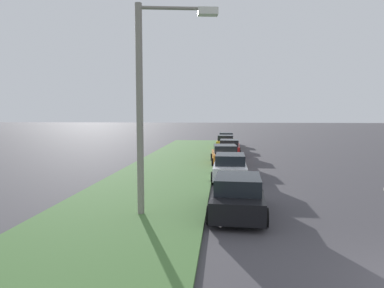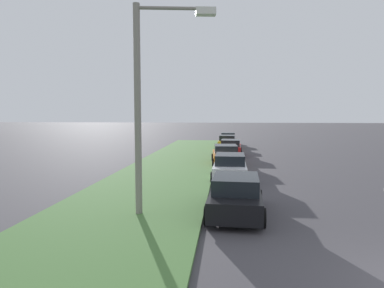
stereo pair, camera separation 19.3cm
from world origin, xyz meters
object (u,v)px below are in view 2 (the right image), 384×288
at_px(parked_car_white, 230,167).
at_px(streetlight, 148,94).
at_px(parked_car_orange, 226,155).
at_px(parked_car_silver, 228,139).
at_px(parked_car_yellow, 227,142).
at_px(parked_car_black, 236,195).
at_px(parked_car_red, 230,148).

relative_size(parked_car_white, streetlight, 0.58).
relative_size(parked_car_white, parked_car_orange, 0.98).
bearing_deg(streetlight, parked_car_silver, -5.58).
xyz_separation_m(parked_car_white, parked_car_orange, (5.75, 0.26, 0.00)).
xyz_separation_m(parked_car_yellow, parked_car_silver, (5.25, -0.05, 0.00)).
distance_m(parked_car_black, parked_car_white, 6.76).
height_order(parked_car_orange, parked_car_silver, same).
distance_m(parked_car_orange, parked_car_silver, 17.14).
xyz_separation_m(parked_car_black, parked_car_white, (6.76, 0.15, 0.00)).
relative_size(parked_car_white, parked_car_yellow, 0.99).
bearing_deg(streetlight, parked_car_yellow, -6.63).
distance_m(parked_car_black, parked_car_red, 17.90).
bearing_deg(parked_car_silver, parked_car_yellow, 178.04).
bearing_deg(parked_car_silver, parked_car_orange, 177.86).
distance_m(parked_car_white, streetlight, 8.69).
xyz_separation_m(parked_car_white, streetlight, (-7.29, 2.99, 3.67)).
distance_m(parked_car_black, parked_car_orange, 12.51).
bearing_deg(parked_car_black, parked_car_orange, 4.85).
xyz_separation_m(parked_car_white, parked_car_red, (11.14, -0.16, 0.00)).
distance_m(parked_car_white, parked_car_red, 11.14).
relative_size(parked_car_black, parked_car_yellow, 1.00).
bearing_deg(parked_car_orange, streetlight, 164.83).
bearing_deg(parked_car_yellow, parked_car_silver, 2.57).
distance_m(parked_car_black, streetlight, 4.86).
bearing_deg(parked_car_yellow, parked_car_black, -176.31).
bearing_deg(parked_car_silver, parked_car_red, 179.61).
bearing_deg(parked_car_orange, parked_car_white, 179.27).
bearing_deg(parked_car_yellow, streetlight, 176.48).
height_order(parked_car_orange, parked_car_yellow, same).
height_order(parked_car_black, streetlight, streetlight).
height_order(parked_car_black, parked_car_white, same).
height_order(parked_car_yellow, parked_car_silver, same).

